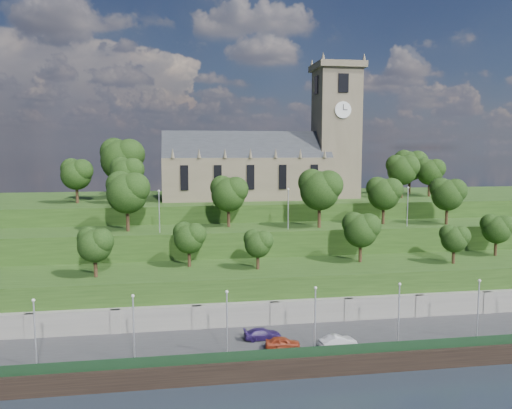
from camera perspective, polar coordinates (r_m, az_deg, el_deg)
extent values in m
plane|color=black|center=(58.62, 9.37, -18.68)|extent=(320.00, 320.00, 0.00)
cube|color=#2D2D30|center=(63.46, 7.64, -15.64)|extent=(160.00, 12.00, 2.00)
cube|color=black|center=(58.12, 9.41, -17.72)|extent=(160.00, 0.50, 2.20)
cube|color=#17341C|center=(58.09, 9.23, -16.12)|extent=(160.00, 0.10, 1.20)
cube|color=slate|center=(68.33, 6.21, -12.64)|extent=(160.00, 2.00, 5.00)
cube|color=slate|center=(67.91, -24.36, -13.32)|extent=(1.20, 0.60, 5.00)
cube|color=slate|center=(65.95, -15.72, -13.56)|extent=(1.20, 0.60, 5.00)
cube|color=slate|center=(65.48, -6.76, -13.51)|extent=(1.20, 0.60, 5.00)
cube|color=slate|center=(66.53, 2.12, -13.14)|extent=(1.20, 0.60, 5.00)
cube|color=slate|center=(69.02, 10.50, -12.51)|extent=(1.20, 0.60, 5.00)
cube|color=slate|center=(72.82, 18.11, -11.71)|extent=(1.20, 0.60, 5.00)
cube|color=slate|center=(77.72, 24.82, -10.83)|extent=(1.20, 0.60, 5.00)
cube|color=#213D14|center=(73.40, 5.00, -10.03)|extent=(160.00, 12.00, 8.00)
cube|color=#213D14|center=(83.26, 3.20, -6.59)|extent=(160.00, 10.00, 12.00)
cube|color=#213D14|center=(103.20, 0.79, -3.18)|extent=(160.00, 32.00, 15.00)
cube|color=brown|center=(97.35, -1.13, 3.06)|extent=(32.00, 12.00, 8.00)
cube|color=#24272B|center=(97.19, -1.14, 5.41)|extent=(32.00, 10.18, 10.18)
cone|color=brown|center=(90.33, -9.51, 5.81)|extent=(0.70, 0.70, 1.80)
cone|color=brown|center=(90.39, -6.53, 5.86)|extent=(0.70, 0.70, 1.80)
cone|color=brown|center=(90.69, -3.57, 5.89)|extent=(0.70, 0.70, 1.80)
cone|color=brown|center=(91.24, -0.64, 5.91)|extent=(0.70, 0.70, 1.80)
cone|color=brown|center=(92.01, 2.26, 5.91)|extent=(0.70, 0.70, 1.80)
cone|color=brown|center=(93.02, 5.10, 5.89)|extent=(0.70, 0.70, 1.80)
cone|color=brown|center=(94.24, 7.87, 5.86)|extent=(0.70, 0.70, 1.80)
cube|color=black|center=(90.40, -8.19, 3.04)|extent=(1.40, 0.25, 4.50)
cube|color=black|center=(90.66, -4.39, 3.10)|extent=(1.40, 0.25, 4.50)
cube|color=black|center=(91.31, -0.63, 3.14)|extent=(1.40, 0.25, 4.50)
cube|color=black|center=(92.35, 3.07, 3.17)|extent=(1.40, 0.25, 4.50)
cube|color=black|center=(93.76, 6.66, 3.19)|extent=(1.40, 0.25, 4.50)
cube|color=brown|center=(101.18, 9.11, 7.92)|extent=(8.00, 8.00, 25.00)
cube|color=brown|center=(102.37, 9.25, 15.27)|extent=(9.20, 9.20, 1.20)
cone|color=brown|center=(97.63, 7.69, 16.44)|extent=(0.80, 0.80, 1.60)
cone|color=brown|center=(105.23, 6.41, 15.73)|extent=(0.80, 0.80, 1.60)
cone|color=brown|center=(100.13, 12.26, 16.10)|extent=(0.80, 0.80, 1.60)
cone|color=brown|center=(107.55, 10.68, 15.46)|extent=(0.80, 0.80, 1.60)
cube|color=black|center=(98.03, 9.96, 13.53)|extent=(2.00, 0.25, 3.50)
cube|color=black|center=(105.74, 8.51, 13.03)|extent=(2.00, 0.25, 3.50)
cube|color=black|center=(100.71, 6.94, 13.39)|extent=(0.25, 2.00, 3.50)
cube|color=black|center=(103.19, 11.42, 13.14)|extent=(0.25, 2.00, 3.50)
cylinder|color=white|center=(97.50, 9.91, 10.61)|extent=(3.20, 0.30, 3.20)
cylinder|color=white|center=(102.73, 11.38, 10.37)|extent=(0.30, 3.20, 3.20)
cube|color=black|center=(97.36, 9.95, 10.91)|extent=(0.12, 0.05, 1.10)
cube|color=black|center=(97.45, 10.17, 10.61)|extent=(0.80, 0.05, 0.12)
cylinder|color=#2F1E12|center=(68.98, -17.87, -6.74)|extent=(0.49, 0.49, 2.87)
sphere|color=black|center=(68.41, -17.95, -4.48)|extent=(4.46, 4.46, 4.46)
sphere|color=black|center=(67.72, -17.28, -3.99)|extent=(3.34, 3.34, 3.34)
sphere|color=black|center=(68.92, -18.54, -3.66)|extent=(3.12, 3.12, 3.12)
cylinder|color=#2F1E12|center=(72.01, -7.64, -5.96)|extent=(0.48, 0.48, 2.77)
sphere|color=black|center=(71.48, -7.67, -3.87)|extent=(4.30, 4.30, 4.30)
sphere|color=black|center=(70.97, -6.98, -3.41)|extent=(3.23, 3.23, 3.23)
sphere|color=black|center=(71.85, -8.29, -3.13)|extent=(3.01, 3.01, 3.01)
cylinder|color=#2F1E12|center=(69.93, 0.21, -6.43)|extent=(0.47, 0.47, 2.40)
sphere|color=black|center=(69.44, 0.21, -4.57)|extent=(3.74, 3.74, 3.74)
sphere|color=black|center=(69.09, 0.87, -4.15)|extent=(2.80, 2.80, 2.80)
sphere|color=black|center=(69.66, -0.38, -3.90)|extent=(2.62, 2.62, 2.62)
cylinder|color=#2F1E12|center=(75.70, 11.83, -5.26)|extent=(0.50, 0.50, 3.21)
sphere|color=black|center=(75.13, 11.88, -2.95)|extent=(4.99, 4.99, 4.99)
sphere|color=black|center=(74.91, 12.74, -2.41)|extent=(3.74, 3.74, 3.74)
sphere|color=black|center=(75.26, 11.11, -2.14)|extent=(3.49, 3.49, 3.49)
cylinder|color=#2F1E12|center=(78.74, 21.64, -5.41)|extent=(0.47, 0.47, 2.45)
sphere|color=black|center=(78.30, 21.71, -3.71)|extent=(3.81, 3.81, 3.81)
sphere|color=black|center=(78.28, 22.35, -3.32)|extent=(2.86, 2.86, 2.86)
sphere|color=black|center=(78.25, 21.13, -3.13)|extent=(2.67, 2.67, 2.67)
cylinder|color=#2F1E12|center=(87.04, 25.70, -4.37)|extent=(0.49, 0.49, 2.82)
sphere|color=black|center=(86.60, 25.79, -2.60)|extent=(4.38, 4.38, 4.38)
sphere|color=black|center=(86.65, 26.45, -2.19)|extent=(3.29, 3.29, 3.29)
sphere|color=black|center=(86.49, 25.19, -1.99)|extent=(3.07, 3.07, 3.07)
cylinder|color=#2F1E12|center=(79.47, -14.45, -1.55)|extent=(0.54, 0.54, 4.01)
sphere|color=black|center=(79.03, -14.53, 1.23)|extent=(6.23, 6.23, 6.23)
sphere|color=black|center=(78.22, -13.69, 1.89)|extent=(4.68, 4.68, 4.68)
sphere|color=black|center=(79.82, -15.28, 2.16)|extent=(4.36, 4.36, 4.36)
cylinder|color=#2F1E12|center=(81.45, -3.15, -1.30)|extent=(0.52, 0.52, 3.61)
sphere|color=black|center=(81.05, -3.17, 1.14)|extent=(5.61, 5.61, 5.61)
sphere|color=black|center=(80.54, -2.34, 1.71)|extent=(4.21, 4.21, 4.21)
sphere|color=black|center=(81.56, -3.91, 1.96)|extent=(3.93, 3.93, 3.93)
cylinder|color=#2F1E12|center=(81.18, 7.24, -1.20)|extent=(0.54, 0.54, 4.08)
sphere|color=black|center=(80.75, 7.28, 1.57)|extent=(6.35, 6.35, 6.35)
sphere|color=black|center=(80.43, 8.28, 2.22)|extent=(4.76, 4.76, 4.76)
sphere|color=black|center=(81.12, 6.38, 2.51)|extent=(4.45, 4.45, 4.45)
cylinder|color=#2F1E12|center=(87.03, 14.34, -1.05)|extent=(0.51, 0.51, 3.44)
sphere|color=black|center=(86.66, 14.40, 1.13)|extent=(5.35, 5.35, 5.35)
sphere|color=black|center=(86.53, 15.21, 1.63)|extent=(4.01, 4.01, 4.01)
sphere|color=black|center=(86.82, 13.68, 1.87)|extent=(3.75, 3.75, 3.75)
cylinder|color=#2F1E12|center=(89.87, 20.95, -1.06)|extent=(0.51, 0.51, 3.39)
sphere|color=black|center=(89.52, 21.04, 1.02)|extent=(5.27, 5.27, 5.27)
sphere|color=black|center=(89.53, 21.81, 1.49)|extent=(3.95, 3.95, 3.95)
sphere|color=black|center=(89.55, 20.34, 1.72)|extent=(3.69, 3.69, 3.69)
cylinder|color=#2F1E12|center=(94.42, -19.78, 1.18)|extent=(0.51, 0.51, 3.45)
sphere|color=black|center=(94.19, -19.85, 3.20)|extent=(5.36, 5.36, 5.36)
sphere|color=black|center=(93.43, -19.29, 3.69)|extent=(4.02, 4.02, 4.02)
sphere|color=black|center=(94.98, -20.36, 3.85)|extent=(3.76, 3.76, 3.76)
cylinder|color=#2F1E12|center=(99.18, -15.04, 2.05)|extent=(0.58, 0.58, 5.06)
sphere|color=black|center=(98.94, -15.12, 4.87)|extent=(7.87, 7.87, 7.87)
sphere|color=black|center=(97.98, -14.27, 5.58)|extent=(5.91, 5.91, 5.91)
sphere|color=black|center=(100.05, -15.87, 5.77)|extent=(5.51, 5.51, 5.51)
cylinder|color=#2F1E12|center=(91.14, -14.51, 1.21)|extent=(0.52, 0.52, 3.56)
sphere|color=black|center=(90.90, -14.58, 3.37)|extent=(5.53, 5.53, 5.53)
sphere|color=black|center=(90.20, -13.92, 3.90)|extent=(4.15, 4.15, 4.15)
sphere|color=black|center=(91.64, -15.16, 4.07)|extent=(3.87, 3.87, 3.87)
cylinder|color=#2F1E12|center=(102.26, 16.29, 1.74)|extent=(0.52, 0.52, 3.66)
sphere|color=black|center=(102.04, 16.36, 3.73)|extent=(5.70, 5.70, 5.70)
sphere|color=black|center=(101.98, 17.09, 4.18)|extent=(4.27, 4.27, 4.27)
sphere|color=black|center=(102.22, 15.70, 4.39)|extent=(3.99, 3.99, 3.99)
cylinder|color=#2F1E12|center=(111.81, 17.13, 2.20)|extent=(0.54, 0.54, 4.06)
sphere|color=black|center=(111.60, 17.19, 4.21)|extent=(6.31, 6.31, 6.31)
sphere|color=black|center=(111.57, 17.94, 4.67)|extent=(4.73, 4.73, 4.73)
sphere|color=black|center=(111.80, 16.53, 4.89)|extent=(4.42, 4.42, 4.42)
cylinder|color=#2F1E12|center=(107.12, 19.17, 1.77)|extent=(0.51, 0.51, 3.35)
sphere|color=black|center=(106.92, 19.24, 3.49)|extent=(5.21, 5.21, 5.21)
sphere|color=black|center=(106.92, 19.88, 3.89)|extent=(3.91, 3.91, 3.91)
sphere|color=black|center=(107.03, 18.66, 4.08)|extent=(3.65, 3.65, 3.65)
cylinder|color=#B2B2B7|center=(58.23, -23.92, -13.44)|extent=(0.16, 0.16, 7.11)
sphere|color=silver|center=(57.11, -24.10, -9.96)|extent=(0.36, 0.36, 0.36)
cylinder|color=#B2B2B7|center=(56.47, -13.80, -13.68)|extent=(0.16, 0.16, 7.11)
sphere|color=silver|center=(55.32, -13.90, -10.11)|extent=(0.36, 0.36, 0.36)
cylinder|color=#B2B2B7|center=(56.45, -3.34, -13.51)|extent=(0.16, 0.16, 7.11)
sphere|color=silver|center=(55.30, -3.37, -9.93)|extent=(0.36, 0.36, 0.36)
cylinder|color=#B2B2B7|center=(58.18, 6.77, -12.92)|extent=(0.16, 0.16, 7.11)
sphere|color=silver|center=(57.06, 6.82, -9.44)|extent=(0.36, 0.36, 0.36)
cylinder|color=#B2B2B7|center=(61.50, 15.99, -12.05)|extent=(0.16, 0.16, 7.11)
sphere|color=silver|center=(60.45, 16.10, -8.74)|extent=(0.36, 0.36, 0.36)
cylinder|color=#B2B2B7|center=(66.19, 24.03, -11.03)|extent=(0.16, 0.16, 7.11)
sphere|color=silver|center=(65.21, 24.18, -7.95)|extent=(0.36, 0.36, 0.36)
cylinder|color=#B2B2B7|center=(77.00, -11.00, -0.88)|extent=(0.16, 0.16, 6.26)
sphere|color=silver|center=(76.65, -11.05, 1.53)|extent=(0.36, 0.36, 0.36)
cylinder|color=#B2B2B7|center=(78.77, 3.70, -0.60)|extent=(0.16, 0.16, 6.26)
sphere|color=silver|center=(78.43, 3.71, 1.75)|extent=(0.36, 0.36, 0.36)
cylinder|color=#B2B2B7|center=(85.33, 16.93, -0.33)|extent=(0.16, 0.16, 6.26)
sphere|color=silver|center=(85.02, 17.00, 1.85)|extent=(0.36, 0.36, 0.36)
imported|color=#973119|center=(59.23, 3.07, -15.50)|extent=(4.16, 2.10, 1.36)
imported|color=#ADACB1|center=(60.14, 9.32, -15.19)|extent=(4.55, 2.24, 1.43)
imported|color=#261650|center=(61.76, 0.73, -14.57)|extent=(4.59, 2.05, 1.31)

